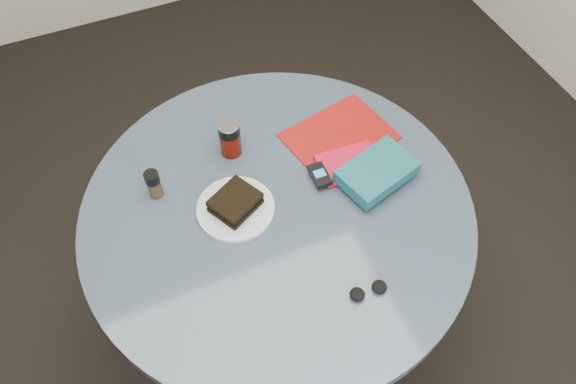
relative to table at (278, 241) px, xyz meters
name	(u,v)px	position (x,y,z in m)	size (l,w,h in m)	color
ground	(280,324)	(0.00, 0.00, -0.59)	(4.00, 4.00, 0.00)	black
table	(278,241)	(0.00, 0.00, 0.00)	(1.00, 1.00, 0.75)	black
plate	(236,209)	(-0.10, 0.03, 0.17)	(0.20, 0.20, 0.01)	silver
sandwich	(235,202)	(-0.10, 0.04, 0.20)	(0.14, 0.13, 0.04)	black
soda_can	(230,138)	(-0.04, 0.22, 0.22)	(0.08, 0.08, 0.11)	#621104
pepper_grinder	(154,184)	(-0.27, 0.16, 0.21)	(0.05, 0.05, 0.09)	#3D2E1A
magazine	(339,136)	(0.25, 0.15, 0.17)	(0.28, 0.21, 0.01)	maroon
red_book	(349,163)	(0.23, 0.05, 0.18)	(0.16, 0.11, 0.01)	#BA0E2A
novel	(377,172)	(0.27, -0.02, 0.20)	(0.19, 0.13, 0.04)	#125057
mp3_player	(320,175)	(0.13, 0.03, 0.19)	(0.05, 0.08, 0.01)	black
headphones	(368,291)	(0.10, -0.30, 0.17)	(0.09, 0.04, 0.02)	black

